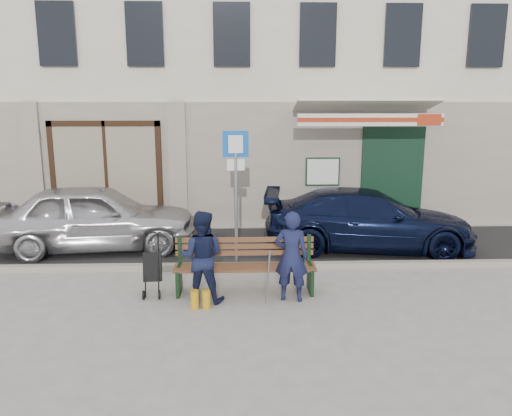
{
  "coord_description": "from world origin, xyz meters",
  "views": [
    {
      "loc": [
        0.14,
        -7.77,
        3.18
      ],
      "look_at": [
        0.47,
        1.6,
        1.2
      ],
      "focal_mm": 35.0,
      "sensor_mm": 36.0,
      "label": 1
    }
  ],
  "objects_px": {
    "car_silver": "(95,217)",
    "man": "(291,256)",
    "parking_sign": "(236,177)",
    "car_navy": "(368,220)",
    "stroller": "(152,268)",
    "woman": "(202,257)",
    "bench": "(242,267)"
  },
  "relations": [
    {
      "from": "car_silver",
      "to": "man",
      "type": "bearing_deg",
      "value": -133.19
    },
    {
      "from": "parking_sign",
      "to": "man",
      "type": "relative_size",
      "value": 1.78
    },
    {
      "from": "car_navy",
      "to": "stroller",
      "type": "height_order",
      "value": "car_navy"
    },
    {
      "from": "car_navy",
      "to": "woman",
      "type": "relative_size",
      "value": 3.02
    },
    {
      "from": "bench",
      "to": "stroller",
      "type": "height_order",
      "value": "stroller"
    },
    {
      "from": "bench",
      "to": "man",
      "type": "relative_size",
      "value": 1.6
    },
    {
      "from": "car_navy",
      "to": "woman",
      "type": "distance_m",
      "value": 4.49
    },
    {
      "from": "car_silver",
      "to": "stroller",
      "type": "height_order",
      "value": "car_silver"
    },
    {
      "from": "car_silver",
      "to": "stroller",
      "type": "xyz_separation_m",
      "value": [
        1.69,
        -2.7,
        -0.27
      ]
    },
    {
      "from": "parking_sign",
      "to": "stroller",
      "type": "xyz_separation_m",
      "value": [
        -1.4,
        -1.47,
        -1.31
      ]
    },
    {
      "from": "car_navy",
      "to": "bench",
      "type": "height_order",
      "value": "car_navy"
    },
    {
      "from": "bench",
      "to": "woman",
      "type": "xyz_separation_m",
      "value": [
        -0.65,
        -0.35,
        0.3
      ]
    },
    {
      "from": "bench",
      "to": "car_navy",
      "type": "bearing_deg",
      "value": 41.98
    },
    {
      "from": "car_silver",
      "to": "man",
      "type": "relative_size",
      "value": 2.9
    },
    {
      "from": "car_silver",
      "to": "stroller",
      "type": "bearing_deg",
      "value": -154.17
    },
    {
      "from": "woman",
      "to": "car_navy",
      "type": "bearing_deg",
      "value": -130.78
    },
    {
      "from": "car_silver",
      "to": "stroller",
      "type": "distance_m",
      "value": 3.2
    },
    {
      "from": "man",
      "to": "woman",
      "type": "bearing_deg",
      "value": 9.97
    },
    {
      "from": "car_navy",
      "to": "woman",
      "type": "height_order",
      "value": "woman"
    },
    {
      "from": "car_silver",
      "to": "bench",
      "type": "distance_m",
      "value": 4.15
    },
    {
      "from": "man",
      "to": "stroller",
      "type": "relative_size",
      "value": 1.41
    },
    {
      "from": "man",
      "to": "bench",
      "type": "bearing_deg",
      "value": -14.16
    },
    {
      "from": "car_silver",
      "to": "woman",
      "type": "distance_m",
      "value": 3.92
    },
    {
      "from": "man",
      "to": "stroller",
      "type": "xyz_separation_m",
      "value": [
        -2.3,
        0.31,
        -0.28
      ]
    },
    {
      "from": "car_navy",
      "to": "parking_sign",
      "type": "height_order",
      "value": "parking_sign"
    },
    {
      "from": "car_navy",
      "to": "parking_sign",
      "type": "bearing_deg",
      "value": 117.17
    },
    {
      "from": "bench",
      "to": "woman",
      "type": "bearing_deg",
      "value": -151.89
    },
    {
      "from": "bench",
      "to": "man",
      "type": "distance_m",
      "value": 0.92
    },
    {
      "from": "bench",
      "to": "car_silver",
      "type": "bearing_deg",
      "value": 140.4
    },
    {
      "from": "stroller",
      "to": "man",
      "type": "bearing_deg",
      "value": -11.93
    },
    {
      "from": "car_silver",
      "to": "woman",
      "type": "bearing_deg",
      "value": -145.82
    },
    {
      "from": "car_silver",
      "to": "parking_sign",
      "type": "relative_size",
      "value": 1.63
    }
  ]
}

